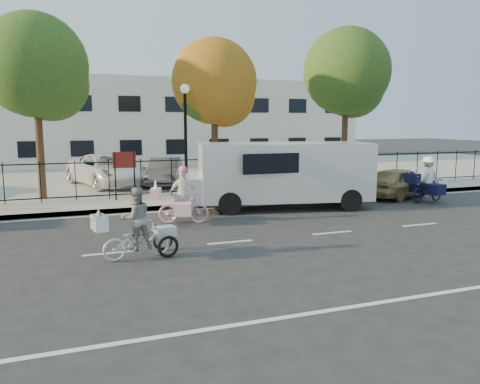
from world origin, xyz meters
name	(u,v)px	position (x,y,z in m)	size (l,w,h in m)	color
ground	(230,242)	(0.00, 0.00, 0.00)	(120.00, 120.00, 0.00)	#333334
road_markings	(230,242)	(0.00, 0.00, 0.01)	(60.00, 9.52, 0.01)	silver
curb	(185,206)	(0.00, 5.05, 0.07)	(60.00, 0.10, 0.15)	#A8A399
sidewalk	(178,202)	(0.00, 6.10, 0.07)	(60.00, 2.20, 0.15)	#A8A399
parking_lot	(143,176)	(0.00, 15.00, 0.07)	(60.00, 15.60, 0.15)	#A8A399
iron_fence	(172,177)	(0.00, 7.20, 0.90)	(58.00, 0.06, 1.50)	black
building	(122,123)	(0.00, 25.00, 3.00)	(34.00, 10.00, 6.00)	silver
lamppost	(185,120)	(0.50, 6.80, 3.11)	(0.36, 0.36, 4.33)	black
street_sign	(125,166)	(-1.85, 6.80, 1.42)	(0.85, 0.06, 1.80)	black
zebra_trike	(137,231)	(-2.41, -0.60, 0.63)	(1.90, 0.94, 1.62)	silver
unicorn_bike	(183,202)	(-0.62, 2.64, 0.65)	(1.79, 1.29, 1.76)	#D19FB2
bull_bike	(427,184)	(9.03, 3.17, 0.71)	(1.95, 1.36, 1.77)	black
white_van	(281,172)	(3.26, 3.97, 1.28)	(6.87, 3.31, 2.32)	silver
gold_sedan	(399,182)	(8.82, 4.50, 0.62)	(1.47, 3.66, 1.25)	#9D8555
lot_car_b	(108,170)	(-2.13, 11.11, 0.88)	(2.42, 5.25, 1.46)	white
lot_car_c	(165,171)	(0.35, 10.41, 0.78)	(1.33, 3.82, 1.26)	#4B4C52
lot_car_d	(224,168)	(3.44, 10.99, 0.78)	(1.48, 3.68, 1.25)	#A9AAB1
tree_west	(39,71)	(-4.66, 8.26, 4.93)	(3.84, 3.84, 7.04)	#442D1D
tree_mid	(217,86)	(2.15, 7.95, 4.53)	(3.56, 3.53, 6.47)	#442D1D
tree_east	(348,76)	(8.65, 8.26, 5.17)	(4.03, 4.03, 7.38)	#442D1D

